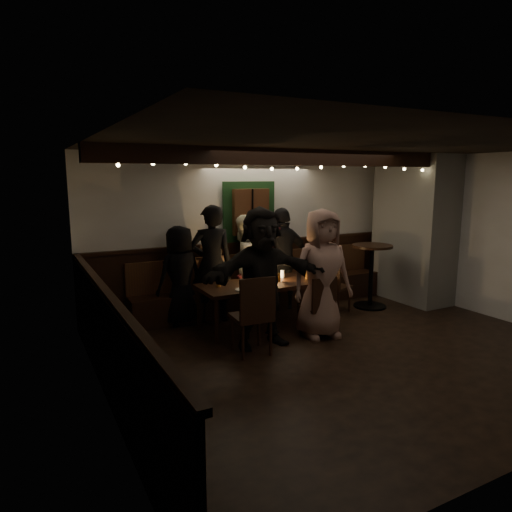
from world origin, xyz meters
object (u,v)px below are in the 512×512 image
dining_table (262,287)px  chair_near_left (254,311)px  person_g (321,274)px  chair_end (333,282)px  person_c (243,265)px  person_f (262,277)px  high_top (371,268)px  person_b (212,264)px  chair_near_right (320,303)px  person_d (262,264)px  person_e (283,259)px  person_a (180,275)px

dining_table → chair_near_left: bearing=-123.8°
dining_table → person_g: size_ratio=1.05×
chair_end → person_c: size_ratio=0.57×
dining_table → person_f: size_ratio=1.02×
person_c → person_g: (0.48, -1.47, 0.09)m
high_top → person_g: 1.82m
person_b → person_f: 1.30m
chair_near_right → person_f: (-0.87, 0.10, 0.44)m
person_d → person_f: size_ratio=0.87×
dining_table → chair_near_left: 1.12m
dining_table → person_c: size_ratio=1.17×
person_e → person_f: (-1.13, -1.34, 0.07)m
high_top → person_c: person_c is taller
chair_near_right → dining_table: bearing=123.5°
high_top → person_d: 1.89m
chair_near_left → person_c: size_ratio=0.63×
person_a → person_b: person_b is taller
person_c → person_g: bearing=96.4°
person_d → high_top: bearing=147.4°
person_b → person_f: (0.18, -1.29, 0.02)m
chair_near_left → chair_end: 2.23m
chair_end → person_c: bearing=153.4°
chair_near_right → person_b: 1.79m
dining_table → person_f: 0.81m
dining_table → person_d: 0.82m
chair_near_right → person_d: 1.50m
person_b → high_top: bearing=178.6°
person_d → person_g: person_g is taller
person_a → person_b: (0.48, -0.09, 0.15)m
person_e → person_c: bearing=-4.9°
chair_end → person_c: (-1.31, 0.66, 0.29)m
person_d → person_e: bearing=163.9°
chair_end → person_d: 1.20m
chair_end → person_e: person_e is taller
person_d → person_f: (-0.75, -1.36, 0.12)m
dining_table → chair_near_right: size_ratio=2.18×
chair_end → person_f: person_f is taller
person_b → person_g: (1.08, -1.36, -0.00)m
person_f → high_top: bearing=19.2°
chair_end → high_top: 0.81m
high_top → person_b: 2.77m
dining_table → person_e: bearing=41.6°
chair_near_left → person_b: 1.59m
person_b → person_g: size_ratio=1.01×
person_b → person_d: (0.93, 0.07, -0.10)m
chair_end → person_f: size_ratio=0.50×
person_c → person_e: person_e is taller
person_b → chair_near_right: bearing=137.6°
chair_near_right → person_a: bearing=135.9°
high_top → person_b: (-2.70, 0.57, 0.22)m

